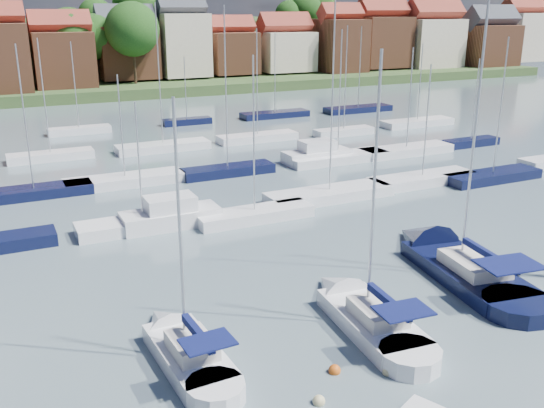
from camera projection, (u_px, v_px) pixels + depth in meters
ground at (166, 159)px, 62.86m from camera, size 260.00×260.00×0.00m
sailboat_left at (182, 348)px, 27.26m from camera, size 2.88×9.34×12.67m
sailboat_centre at (360, 312)px, 30.48m from camera, size 3.71×10.80×14.45m
sailboat_navy at (447, 260)px, 36.82m from camera, size 5.70×14.35×19.21m
buoy_b at (319, 403)px, 24.05m from camera, size 0.51×0.51×0.51m
buoy_c at (335, 372)px, 26.09m from camera, size 0.53×0.53×0.53m
buoy_d at (420, 380)px, 25.53m from camera, size 0.48×0.48×0.48m
buoy_e at (344, 286)px, 34.21m from camera, size 0.52×0.52×0.52m
buoy_g at (388, 374)px, 25.98m from camera, size 0.50×0.50×0.50m
marina_field at (198, 163)px, 59.34m from camera, size 79.62×41.41×15.93m
far_shore_town at (64, 54)px, 141.93m from camera, size 212.46×90.00×22.27m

